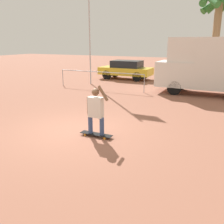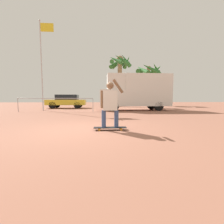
{
  "view_description": "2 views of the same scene",
  "coord_description": "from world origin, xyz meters",
  "px_view_note": "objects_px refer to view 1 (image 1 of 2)",
  "views": [
    {
      "loc": [
        4.53,
        -6.55,
        2.9
      ],
      "look_at": [
        0.94,
        0.84,
        0.56
      ],
      "focal_mm": 40.0,
      "sensor_mm": 36.0,
      "label": 1
    },
    {
      "loc": [
        0.57,
        -4.94,
        1.01
      ],
      "look_at": [
        0.98,
        0.63,
        0.52
      ],
      "focal_mm": 24.0,
      "sensor_mm": 36.0,
      "label": 2
    }
  ],
  "objects_px": {
    "person_skateboarder": "(96,109)",
    "palm_tree_center_background": "(219,10)",
    "flagpole": "(91,17)",
    "skateboard": "(96,134)",
    "camper_van": "(218,65)",
    "parked_car_yellow": "(126,69)"
  },
  "relations": [
    {
      "from": "parked_car_yellow",
      "to": "palm_tree_center_background",
      "type": "xyz_separation_m",
      "value": [
        6.15,
        2.68,
        4.29
      ]
    },
    {
      "from": "camper_van",
      "to": "parked_car_yellow",
      "type": "height_order",
      "value": "camper_van"
    },
    {
      "from": "camper_van",
      "to": "parked_car_yellow",
      "type": "xyz_separation_m",
      "value": [
        -6.83,
        3.48,
        -0.9
      ]
    },
    {
      "from": "palm_tree_center_background",
      "to": "flagpole",
      "type": "height_order",
      "value": "flagpole"
    },
    {
      "from": "person_skateboarder",
      "to": "palm_tree_center_background",
      "type": "height_order",
      "value": "palm_tree_center_background"
    },
    {
      "from": "camper_van",
      "to": "palm_tree_center_background",
      "type": "height_order",
      "value": "palm_tree_center_background"
    },
    {
      "from": "person_skateboarder",
      "to": "camper_van",
      "type": "xyz_separation_m",
      "value": [
        2.84,
        8.38,
        0.77
      ]
    },
    {
      "from": "skateboard",
      "to": "flagpole",
      "type": "bearing_deg",
      "value": 121.05
    },
    {
      "from": "camper_van",
      "to": "parked_car_yellow",
      "type": "distance_m",
      "value": 7.72
    },
    {
      "from": "person_skateboarder",
      "to": "palm_tree_center_background",
      "type": "bearing_deg",
      "value": 81.57
    },
    {
      "from": "parked_car_yellow",
      "to": "palm_tree_center_background",
      "type": "relative_size",
      "value": 0.63
    },
    {
      "from": "parked_car_yellow",
      "to": "flagpole",
      "type": "height_order",
      "value": "flagpole"
    },
    {
      "from": "skateboard",
      "to": "parked_car_yellow",
      "type": "bearing_deg",
      "value": 108.6
    },
    {
      "from": "palm_tree_center_background",
      "to": "parked_car_yellow",
      "type": "bearing_deg",
      "value": -156.45
    },
    {
      "from": "palm_tree_center_background",
      "to": "flagpole",
      "type": "bearing_deg",
      "value": -141.3
    },
    {
      "from": "palm_tree_center_background",
      "to": "skateboard",
      "type": "bearing_deg",
      "value": -98.43
    },
    {
      "from": "parked_car_yellow",
      "to": "palm_tree_center_background",
      "type": "bearing_deg",
      "value": 23.55
    },
    {
      "from": "camper_van",
      "to": "parked_car_yellow",
      "type": "relative_size",
      "value": 1.48
    },
    {
      "from": "parked_car_yellow",
      "to": "flagpole",
      "type": "relative_size",
      "value": 0.54
    },
    {
      "from": "person_skateboarder",
      "to": "parked_car_yellow",
      "type": "relative_size",
      "value": 0.38
    },
    {
      "from": "parked_car_yellow",
      "to": "palm_tree_center_background",
      "type": "distance_m",
      "value": 7.96
    },
    {
      "from": "person_skateboarder",
      "to": "flagpole",
      "type": "distance_m",
      "value": 10.69
    }
  ]
}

